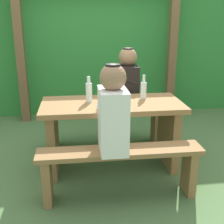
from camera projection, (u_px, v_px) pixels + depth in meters
ground_plane at (112, 166)px, 3.16m from camera, size 12.00×12.00×0.00m
hedge_backdrop at (96, 43)px, 4.89m from camera, size 6.40×0.74×2.18m
pergola_post_left at (21, 57)px, 4.23m from camera, size 0.12×0.12×1.93m
pergola_post_right at (172, 54)px, 4.49m from camera, size 0.12×0.12×1.93m
picnic_table at (112, 123)px, 3.01m from camera, size 1.40×0.64×0.70m
bench_near at (120, 163)px, 2.52m from camera, size 1.40×0.24×0.46m
bench_far at (106, 119)px, 3.60m from camera, size 1.40×0.24×0.46m
person_white_shirt at (113, 112)px, 2.37m from camera, size 0.25×0.35×0.72m
person_black_coat at (127, 81)px, 3.48m from camera, size 0.25×0.35×0.72m
drinking_glass at (127, 99)px, 2.91m from camera, size 0.07×0.07×0.08m
bottle_left at (89, 91)px, 2.94m from camera, size 0.06×0.06×0.26m
bottle_right at (104, 95)px, 2.85m from camera, size 0.06×0.06×0.23m
bottle_center at (144, 89)px, 3.06m from camera, size 0.06×0.06×0.25m
cell_phone at (125, 106)px, 2.83m from camera, size 0.10×0.15×0.01m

